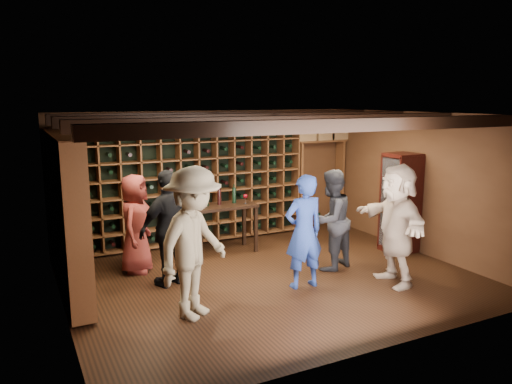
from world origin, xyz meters
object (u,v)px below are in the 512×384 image
man_blue_shirt (304,232)px  man_grey_suit (331,220)px  guest_red_floral (135,224)px  guest_beige (396,224)px  display_cabinet (400,205)px  guest_khaki (194,243)px  tasting_table (223,210)px  guest_woman_black (170,228)px

man_blue_shirt → man_grey_suit: (0.81, 0.49, -0.02)m
guest_red_floral → guest_beige: (3.33, -2.23, 0.12)m
display_cabinet → man_blue_shirt: bearing=-163.7°
guest_red_floral → guest_beige: bearing=-93.2°
man_grey_suit → guest_red_floral: 3.11m
man_grey_suit → guest_khaki: 2.68m
display_cabinet → tasting_table: bearing=155.0°
display_cabinet → guest_woman_black: (-4.18, 0.23, 0.01)m
guest_beige → tasting_table: guest_beige is taller
guest_woman_black → tasting_table: 1.72m
guest_red_floral → tasting_table: (1.63, 0.31, -0.01)m
guest_khaki → guest_beige: guest_khaki is taller
man_blue_shirt → guest_woman_black: guest_woman_black is taller
guest_beige → guest_woman_black: bearing=-104.8°
man_blue_shirt → guest_beige: size_ratio=0.93×
guest_khaki → guest_beige: bearing=-39.7°
man_grey_suit → guest_khaki: size_ratio=0.84×
guest_red_floral → guest_woman_black: 0.87m
display_cabinet → man_blue_shirt: 2.57m
man_grey_suit → guest_red_floral: bearing=-43.6°
display_cabinet → guest_beige: size_ratio=0.97×
man_blue_shirt → man_grey_suit: bearing=-147.9°
man_grey_suit → guest_woman_black: 2.56m
man_grey_suit → guest_beige: size_ratio=0.90×
guest_beige → guest_khaki: bearing=-83.7°
man_blue_shirt → guest_woman_black: size_ratio=0.97×
man_blue_shirt → display_cabinet: bearing=-162.5°
display_cabinet → man_grey_suit: (-1.66, -0.23, -0.04)m
guest_khaki → man_grey_suit: bearing=-19.5°
guest_khaki → tasting_table: size_ratio=1.65×
guest_red_floral → man_grey_suit: bearing=-83.4°
man_blue_shirt → man_grey_suit: 0.95m
display_cabinet → guest_khaki: 4.34m
guest_red_floral → guest_woman_black: bearing=-127.5°
guest_khaki → man_blue_shirt: bearing=-27.4°
guest_woman_black → tasting_table: (1.30, 1.11, -0.09)m
man_grey_suit → tasting_table: (-1.22, 1.57, -0.04)m
guest_woman_black → guest_beige: 3.33m
display_cabinet → tasting_table: display_cabinet is taller
man_blue_shirt → guest_red_floral: man_blue_shirt is taller
display_cabinet → guest_red_floral: bearing=167.1°
guest_khaki → display_cabinet: bearing=-22.6°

